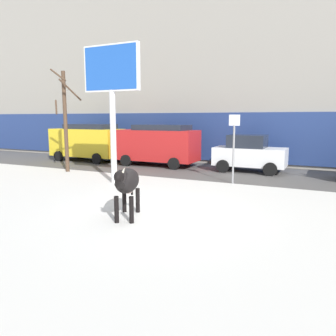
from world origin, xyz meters
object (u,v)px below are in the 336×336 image
(car_white_hatchback, at_px, (249,153))
(street_sign, at_px, (234,143))
(car_red_van, at_px, (158,144))
(car_yellow_van, at_px, (87,141))
(cow_black, at_px, (127,182))
(bare_tree_left_lot, at_px, (65,119))
(pedestrian_by_cars, at_px, (153,146))
(billboard, at_px, (112,77))

(car_white_hatchback, xyz_separation_m, street_sign, (0.02, -3.38, 0.74))
(car_white_hatchback, bearing_deg, car_red_van, -179.01)
(car_red_van, bearing_deg, car_yellow_van, 179.99)
(cow_black, distance_m, bare_tree_left_lot, 8.84)
(car_white_hatchback, bearing_deg, bare_tree_left_lot, -154.54)
(cow_black, height_order, car_white_hatchback, car_white_hatchback)
(cow_black, height_order, bare_tree_left_lot, bare_tree_left_lot)
(cow_black, height_order, car_yellow_van, car_yellow_van)
(pedestrian_by_cars, xyz_separation_m, bare_tree_left_lot, (-1.40, -6.54, 1.78))
(car_yellow_van, xyz_separation_m, car_white_hatchback, (10.13, 0.09, -0.32))
(bare_tree_left_lot, bearing_deg, car_white_hatchback, 25.46)
(car_yellow_van, distance_m, street_sign, 10.68)
(car_yellow_van, relative_size, pedestrian_by_cars, 2.67)
(pedestrian_by_cars, bearing_deg, bare_tree_left_lot, -102.12)
(car_yellow_van, height_order, street_sign, street_sign)
(cow_black, distance_m, pedestrian_by_cars, 13.02)
(street_sign, bearing_deg, pedestrian_by_cars, 139.24)
(pedestrian_by_cars, xyz_separation_m, street_sign, (6.92, -5.96, 0.79))
(car_white_hatchback, distance_m, street_sign, 3.46)
(car_yellow_van, xyz_separation_m, car_red_van, (4.99, -0.00, 0.00))
(billboard, bearing_deg, car_yellow_van, 136.95)
(bare_tree_left_lot, bearing_deg, pedestrian_by_cars, 77.88)
(billboard, relative_size, car_yellow_van, 1.20)
(street_sign, bearing_deg, billboard, -156.48)
(car_white_hatchback, bearing_deg, car_yellow_van, -179.50)
(billboard, bearing_deg, car_white_hatchback, 49.92)
(cow_black, relative_size, car_yellow_van, 0.41)
(car_yellow_van, xyz_separation_m, pedestrian_by_cars, (3.23, 2.67, -0.36))
(car_red_van, relative_size, pedestrian_by_cars, 2.67)
(car_yellow_van, xyz_separation_m, bare_tree_left_lot, (1.83, -3.86, 1.42))
(street_sign, bearing_deg, bare_tree_left_lot, -176.06)
(pedestrian_by_cars, bearing_deg, street_sign, -40.76)
(car_yellow_van, relative_size, car_red_van, 1.00)
(pedestrian_by_cars, distance_m, bare_tree_left_lot, 6.92)
(car_yellow_van, bearing_deg, bare_tree_left_lot, -64.68)
(billboard, xyz_separation_m, bare_tree_left_lot, (-3.80, 1.39, -1.65))
(car_yellow_van, height_order, bare_tree_left_lot, bare_tree_left_lot)
(car_yellow_van, height_order, car_white_hatchback, car_yellow_van)
(cow_black, height_order, car_red_van, car_red_van)
(street_sign, bearing_deg, cow_black, -103.67)
(car_red_van, distance_m, bare_tree_left_lot, 5.19)
(car_yellow_van, relative_size, car_white_hatchback, 1.31)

